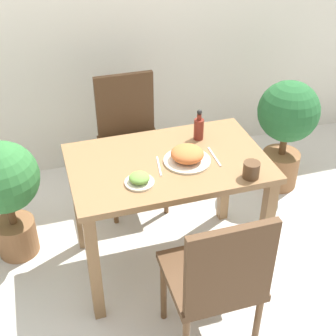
% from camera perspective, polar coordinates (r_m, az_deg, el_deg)
% --- Properties ---
extents(ground_plane, '(16.00, 16.00, 0.00)m').
position_cam_1_polar(ground_plane, '(2.99, -0.00, -11.09)').
color(ground_plane, beige).
extents(dining_table, '(1.07, 0.68, 0.75)m').
position_cam_1_polar(dining_table, '(2.58, -0.00, -1.35)').
color(dining_table, olive).
rests_on(dining_table, ground_plane).
extents(chair_near, '(0.42, 0.42, 0.92)m').
position_cam_1_polar(chair_near, '(2.19, 6.05, -13.15)').
color(chair_near, '#4C331E').
rests_on(chair_near, ground_plane).
extents(chair_far, '(0.42, 0.42, 0.92)m').
position_cam_1_polar(chair_far, '(3.20, -4.68, 4.09)').
color(chair_far, '#4C331E').
rests_on(chair_far, ground_plane).
extents(food_plate, '(0.25, 0.25, 0.09)m').
position_cam_1_polar(food_plate, '(2.48, 2.36, 1.55)').
color(food_plate, beige).
rests_on(food_plate, dining_table).
extents(side_plate, '(0.15, 0.15, 0.06)m').
position_cam_1_polar(side_plate, '(2.33, -3.51, -1.40)').
color(side_plate, beige).
rests_on(side_plate, dining_table).
extents(drink_cup, '(0.09, 0.09, 0.09)m').
position_cam_1_polar(drink_cup, '(2.40, 10.12, -0.24)').
color(drink_cup, '#4C331E').
rests_on(drink_cup, dining_table).
extents(sauce_bottle, '(0.06, 0.06, 0.19)m').
position_cam_1_polar(sauce_bottle, '(2.68, 3.78, 4.91)').
color(sauce_bottle, maroon).
rests_on(sauce_bottle, dining_table).
extents(fork_utensil, '(0.04, 0.18, 0.00)m').
position_cam_1_polar(fork_utensil, '(2.47, -1.11, 0.24)').
color(fork_utensil, silver).
rests_on(fork_utensil, dining_table).
extents(spoon_utensil, '(0.01, 0.19, 0.00)m').
position_cam_1_polar(spoon_utensil, '(2.55, 5.67, 1.41)').
color(spoon_utensil, silver).
rests_on(spoon_utensil, dining_table).
extents(potted_plant_left, '(0.42, 0.42, 0.79)m').
position_cam_1_polar(potted_plant_left, '(2.89, -19.26, -2.30)').
color(potted_plant_left, brown).
rests_on(potted_plant_left, ground_plane).
extents(potted_plant_right, '(0.43, 0.43, 0.84)m').
position_cam_1_polar(potted_plant_right, '(3.43, 14.25, 5.22)').
color(potted_plant_right, brown).
rests_on(potted_plant_right, ground_plane).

